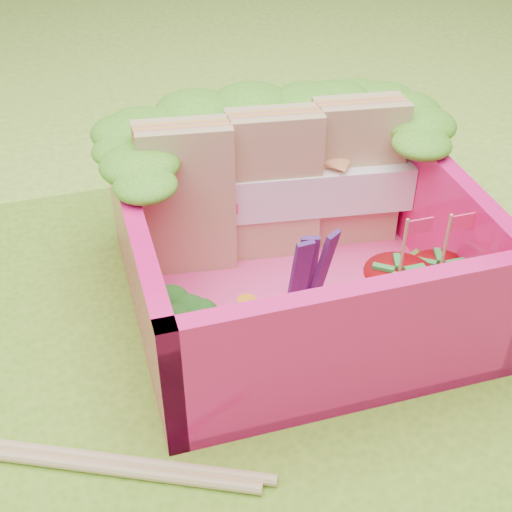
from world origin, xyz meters
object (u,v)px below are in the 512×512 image
object	(u,v)px
bento_box	(295,244)
strawberry_left	(395,299)
sandwich_stack	(274,186)
broccoli	(190,321)
strawberry_right	(437,289)

from	to	relation	value
bento_box	strawberry_left	size ratio (longest dim) A/B	2.57
sandwich_stack	broccoli	xyz separation A→B (m)	(-0.49, -0.56, -0.15)
sandwich_stack	strawberry_right	distance (m)	0.78
sandwich_stack	broccoli	distance (m)	0.76
broccoli	strawberry_left	world-z (taller)	strawberry_left
strawberry_left	sandwich_stack	bearing A→B (deg)	114.84
bento_box	strawberry_right	bearing A→B (deg)	-31.88
sandwich_stack	strawberry_left	xyz separation A→B (m)	(0.29, -0.62, -0.18)
sandwich_stack	bento_box	bearing A→B (deg)	-90.96
bento_box	strawberry_right	distance (m)	0.58
bento_box	sandwich_stack	size ratio (longest dim) A/B	1.08
bento_box	broccoli	bearing A→B (deg)	-151.10
sandwich_stack	strawberry_left	world-z (taller)	sandwich_stack
strawberry_left	strawberry_right	xyz separation A→B (m)	(0.19, 0.03, -0.02)
sandwich_stack	strawberry_left	bearing A→B (deg)	-65.16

